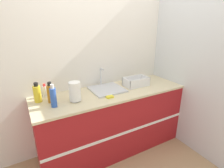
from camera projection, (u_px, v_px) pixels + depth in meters
ground_plane at (123, 160)px, 2.48m from camera, size 12.00×12.00×0.00m
wall_back at (100, 61)px, 2.61m from camera, size 4.51×0.06×2.60m
wall_right at (171, 58)px, 2.80m from camera, size 0.06×2.66×2.60m
counter_cabinet at (112, 120)px, 2.59m from camera, size 2.13×0.69×0.94m
sink at (107, 89)px, 2.48m from camera, size 0.44×0.43×0.28m
paper_towel_roll at (75, 92)px, 2.09m from camera, size 0.14×0.14×0.24m
dish_rack at (136, 83)px, 2.63m from camera, size 0.36×0.22×0.13m
bottle_amber at (50, 93)px, 2.07m from camera, size 0.08×0.08×0.25m
bottle_blue at (53, 97)px, 1.95m from camera, size 0.07×0.07×0.27m
bottle_white_spray at (45, 91)px, 2.23m from camera, size 0.06×0.06×0.17m
bottle_yellow at (37, 93)px, 2.08m from camera, size 0.09×0.09×0.24m
sponge at (110, 97)px, 2.22m from camera, size 0.09×0.06×0.02m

